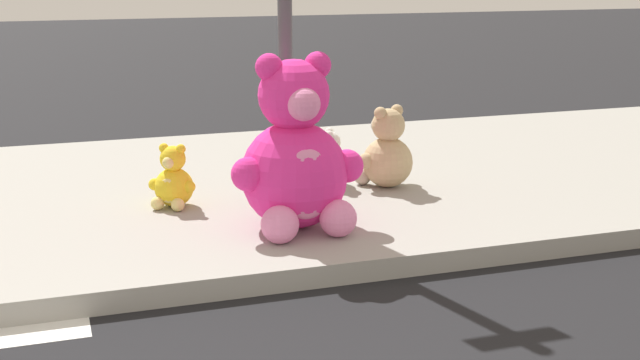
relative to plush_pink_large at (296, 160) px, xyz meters
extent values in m
cube|color=#9E9B93|center=(-0.90, 1.39, -0.58)|extent=(28.00, 4.40, 0.15)
sphere|color=#F22D93|center=(0.00, 0.04, -0.12)|extent=(0.77, 0.77, 0.77)
ellipsoid|color=pink|center=(0.01, -0.24, -0.12)|extent=(0.43, 0.18, 0.50)
sphere|color=#F22D93|center=(0.00, 0.04, 0.46)|extent=(0.51, 0.51, 0.51)
sphere|color=pink|center=(0.00, -0.18, 0.43)|extent=(0.23, 0.23, 0.23)
sphere|color=#F22D93|center=(0.18, 0.04, 0.66)|extent=(0.19, 0.19, 0.19)
sphere|color=#F22D93|center=(0.37, -0.05, -0.06)|extent=(0.24, 0.24, 0.24)
sphere|color=pink|center=(0.22, -0.28, -0.37)|extent=(0.27, 0.27, 0.27)
sphere|color=#F22D93|center=(-0.18, 0.03, 0.66)|extent=(0.19, 0.19, 0.19)
sphere|color=#F22D93|center=(-0.37, -0.07, -0.06)|extent=(0.24, 0.24, 0.24)
sphere|color=pink|center=(-0.21, -0.29, -0.37)|extent=(0.27, 0.27, 0.27)
sphere|color=yellow|center=(-0.75, 0.84, -0.35)|extent=(0.31, 0.31, 0.31)
ellipsoid|color=#F0DB80|center=(-0.81, 0.74, -0.35)|extent=(0.18, 0.15, 0.20)
sphere|color=yellow|center=(-0.75, 0.84, -0.12)|extent=(0.20, 0.20, 0.20)
sphere|color=#F0DB80|center=(-0.80, 0.76, -0.13)|extent=(0.09, 0.09, 0.09)
sphere|color=yellow|center=(-0.69, 0.80, -0.04)|extent=(0.08, 0.08, 0.08)
sphere|color=yellow|center=(-0.65, 0.72, -0.33)|extent=(0.10, 0.10, 0.10)
sphere|color=#F0DB80|center=(-0.75, 0.68, -0.45)|extent=(0.11, 0.11, 0.11)
sphere|color=yellow|center=(-0.81, 0.87, -0.04)|extent=(0.08, 0.08, 0.08)
sphere|color=yellow|center=(-0.89, 0.88, -0.33)|extent=(0.10, 0.10, 0.10)
sphere|color=#F0DB80|center=(-0.89, 0.77, -0.45)|extent=(0.11, 0.11, 0.11)
sphere|color=white|center=(0.62, 1.07, -0.35)|extent=(0.30, 0.30, 0.30)
ellipsoid|color=white|center=(0.52, 1.10, -0.35)|extent=(0.12, 0.18, 0.19)
sphere|color=white|center=(0.62, 1.07, -0.13)|extent=(0.20, 0.20, 0.20)
sphere|color=white|center=(0.54, 1.10, -0.14)|extent=(0.09, 0.09, 0.09)
sphere|color=white|center=(0.60, 1.00, -0.05)|extent=(0.07, 0.07, 0.07)
sphere|color=white|center=(0.54, 0.95, -0.33)|extent=(0.09, 0.09, 0.09)
sphere|color=white|center=(0.47, 1.03, -0.45)|extent=(0.10, 0.10, 0.10)
sphere|color=white|center=(0.64, 1.13, -0.05)|extent=(0.07, 0.07, 0.07)
sphere|color=white|center=(0.63, 1.22, -0.33)|extent=(0.09, 0.09, 0.09)
sphere|color=white|center=(0.53, 1.19, -0.45)|extent=(0.10, 0.10, 0.10)
sphere|color=tan|center=(1.07, 0.86, -0.29)|extent=(0.43, 0.43, 0.43)
ellipsoid|color=beige|center=(1.01, 1.00, -0.29)|extent=(0.25, 0.18, 0.28)
sphere|color=tan|center=(1.07, 0.86, 0.03)|extent=(0.28, 0.28, 0.28)
sphere|color=beige|center=(1.03, 0.97, 0.01)|extent=(0.13, 0.13, 0.13)
sphere|color=tan|center=(0.98, 0.82, 0.14)|extent=(0.11, 0.11, 0.11)
sphere|color=tan|center=(0.86, 0.83, -0.26)|extent=(0.13, 0.13, 0.13)
sphere|color=beige|center=(0.89, 0.98, -0.43)|extent=(0.15, 0.15, 0.15)
sphere|color=tan|center=(1.16, 0.90, 0.14)|extent=(0.11, 0.11, 0.11)
sphere|color=tan|center=(1.24, 0.99, -0.26)|extent=(0.13, 0.13, 0.13)
sphere|color=beige|center=(1.11, 1.07, -0.43)|extent=(0.15, 0.15, 0.15)
camera|label=1|loc=(-1.67, -5.55, 1.36)|focal=47.18mm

